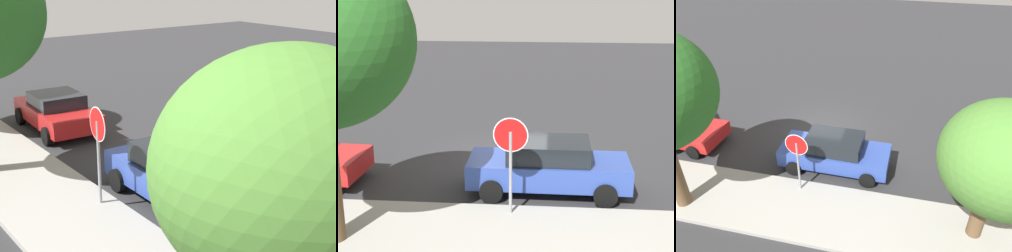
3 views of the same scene
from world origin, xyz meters
TOP-DOWN VIEW (x-y plane):
  - ground_plane at (0.00, 0.00)m, footprint 60.00×60.00m
  - sidewalk_curb at (0.00, 5.11)m, footprint 32.00×2.81m
  - stop_sign at (-0.36, 4.13)m, footprint 0.86×0.09m
  - parked_car_blue at (-1.30, 2.43)m, footprint 4.48×1.98m
  - parked_car_red at (6.21, 2.26)m, footprint 4.36×2.30m
  - street_tree_near_corner at (-6.82, 4.85)m, footprint 3.69×3.69m

SIDE VIEW (x-z plane):
  - ground_plane at x=0.00m, z-range 0.00..0.00m
  - sidewalk_curb at x=0.00m, z-range 0.00..0.14m
  - parked_car_red at x=6.21m, z-range 0.02..1.41m
  - parked_car_blue at x=-1.30m, z-range 0.02..1.53m
  - stop_sign at x=-0.36m, z-range 0.52..3.15m
  - street_tree_near_corner at x=-6.82m, z-range 0.83..5.80m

